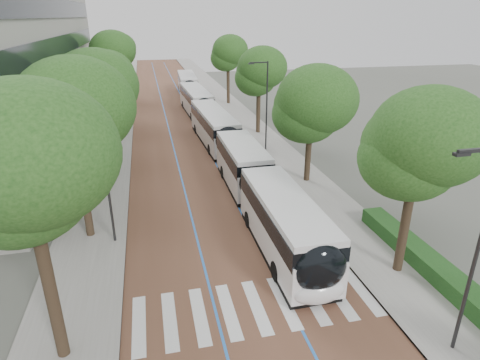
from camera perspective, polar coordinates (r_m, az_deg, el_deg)
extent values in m
plane|color=#51544C|center=(17.56, 2.62, -19.70)|extent=(160.00, 160.00, 0.00)
cube|color=brown|center=(53.95, -8.94, 9.48)|extent=(11.00, 140.00, 0.02)
cube|color=gray|center=(53.95, -16.99, 8.84)|extent=(4.00, 140.00, 0.12)
cube|color=gray|center=(54.96, -1.02, 10.03)|extent=(4.00, 140.00, 0.12)
cube|color=gray|center=(53.85, -14.96, 9.03)|extent=(0.20, 140.00, 0.14)
cube|color=gray|center=(54.61, -3.00, 9.92)|extent=(0.20, 140.00, 0.14)
cube|color=silver|center=(17.93, -14.18, -19.33)|extent=(0.55, 3.60, 0.01)
cube|color=silver|center=(17.90, -9.96, -19.01)|extent=(0.55, 3.60, 0.01)
cube|color=silver|center=(17.95, -5.77, -18.59)|extent=(0.55, 3.60, 0.01)
cube|color=silver|center=(18.09, -1.64, -18.08)|extent=(0.55, 3.60, 0.01)
cube|color=silver|center=(18.32, 2.38, -17.50)|extent=(0.55, 3.60, 0.01)
cube|color=silver|center=(18.62, 6.26, -16.86)|extent=(0.55, 3.60, 0.01)
cube|color=silver|center=(19.00, 9.98, -16.18)|extent=(0.55, 3.60, 0.01)
cube|color=silver|center=(19.46, 13.50, -15.46)|extent=(0.55, 3.60, 0.01)
cube|color=silver|center=(19.98, 16.84, -14.73)|extent=(0.55, 3.60, 0.01)
cube|color=blue|center=(53.86, -10.66, 9.36)|extent=(0.12, 126.00, 0.01)
cube|color=blue|center=(54.08, -7.23, 9.62)|extent=(0.12, 126.00, 0.01)
cube|color=black|center=(42.01, -22.28, 8.65)|extent=(0.12, 38.00, 1.60)
cube|color=black|center=(41.46, -22.93, 12.93)|extent=(0.12, 38.00, 1.60)
cube|color=black|center=(41.16, -23.62, 17.30)|extent=(0.12, 38.00, 1.60)
cube|color=black|center=(41.09, -24.30, 21.43)|extent=(0.12, 38.00, 1.60)
cube|color=#163F17|center=(21.13, 27.84, -12.74)|extent=(1.20, 14.00, 0.80)
cylinder|color=#28292B|center=(16.09, 30.52, -9.42)|extent=(0.14, 0.14, 8.00)
cube|color=#28292B|center=(13.63, 28.99, 3.24)|extent=(0.50, 0.20, 0.10)
cylinder|color=#28292B|center=(36.88, 3.82, 10.33)|extent=(0.14, 0.14, 8.00)
cube|color=#28292B|center=(36.05, 2.71, 16.35)|extent=(1.70, 0.12, 0.12)
cube|color=#28292B|center=(35.88, 1.59, 16.21)|extent=(0.50, 0.20, 0.10)
cylinder|color=#28292B|center=(22.03, -18.50, 0.85)|extent=(0.14, 0.14, 8.00)
cylinder|color=black|center=(15.96, -25.14, -15.03)|extent=(0.44, 0.44, 5.23)
ellipsoid|color=#1B4516|center=(13.81, -28.32, 1.09)|extent=(5.31, 5.31, 4.52)
cylinder|color=black|center=(23.75, -21.19, -2.31)|extent=(0.44, 0.44, 4.92)
ellipsoid|color=#1B4516|center=(22.39, -22.78, 8.16)|extent=(5.96, 5.96, 5.07)
cylinder|color=black|center=(32.17, -19.31, 4.01)|extent=(0.44, 0.44, 4.66)
ellipsoid|color=#1B4516|center=(31.20, -20.30, 11.40)|extent=(6.15, 6.15, 5.23)
cylinder|color=black|center=(41.82, -18.10, 7.96)|extent=(0.44, 0.44, 4.32)
ellipsoid|color=#1B4516|center=(41.10, -18.77, 13.25)|extent=(5.27, 5.27, 4.48)
cylinder|color=black|center=(53.45, -17.30, 11.49)|extent=(0.44, 0.44, 5.22)
ellipsoid|color=#1B4516|center=(52.85, -17.91, 16.54)|extent=(5.47, 5.47, 4.65)
cylinder|color=black|center=(68.28, -16.60, 13.53)|extent=(0.44, 0.44, 4.76)
ellipsoid|color=#1B4516|center=(67.82, -17.01, 17.13)|extent=(5.11, 5.11, 4.35)
cylinder|color=black|center=(20.75, 22.26, -6.74)|extent=(0.44, 0.44, 4.51)
ellipsoid|color=#1B4516|center=(19.23, 24.02, 4.04)|extent=(5.16, 5.16, 4.38)
cylinder|color=black|center=(30.46, 9.65, 3.36)|extent=(0.44, 0.44, 4.04)
ellipsoid|color=#1B4516|center=(29.49, 10.11, 10.12)|extent=(5.83, 5.83, 4.96)
cylinder|color=black|center=(43.16, 2.61, 9.55)|extent=(0.44, 0.44, 4.46)
ellipsoid|color=#1B4516|center=(42.45, 2.71, 14.90)|extent=(5.08, 5.08, 4.32)
cylinder|color=black|center=(58.41, -1.69, 13.11)|extent=(0.44, 0.44, 4.83)
ellipsoid|color=#1B4516|center=(57.87, -1.74, 17.40)|extent=(4.92, 4.92, 4.19)
cylinder|color=black|center=(25.51, 2.62, -0.72)|extent=(2.30, 0.90, 2.30)
cube|color=silver|center=(21.35, 6.31, -7.25)|extent=(2.50, 9.36, 1.82)
cube|color=black|center=(20.82, 6.44, -4.52)|extent=(2.54, 9.17, 0.97)
cube|color=silver|center=(20.54, 6.51, -2.92)|extent=(2.45, 9.17, 0.31)
cube|color=black|center=(21.91, 6.19, -9.72)|extent=(2.45, 8.99, 0.35)
cube|color=silver|center=(29.58, 0.37, 1.55)|extent=(2.50, 7.74, 1.82)
cube|color=black|center=(29.20, 0.37, 3.64)|extent=(2.54, 7.59, 0.97)
cube|color=silver|center=(29.00, 0.38, 4.84)|extent=(2.45, 7.59, 0.31)
cube|color=black|center=(29.98, 0.36, -0.39)|extent=(2.45, 7.43, 0.35)
ellipsoid|color=black|center=(17.42, 11.35, -12.21)|extent=(2.35, 1.10, 2.28)
ellipsoid|color=silver|center=(18.04, 11.14, -15.29)|extent=(2.35, 1.00, 1.14)
cylinder|color=black|center=(19.62, 5.22, -12.78)|extent=(0.30, 1.00, 1.00)
cylinder|color=black|center=(20.35, 11.42, -11.76)|extent=(0.30, 1.00, 1.00)
cylinder|color=black|center=(31.16, -2.37, 1.13)|extent=(0.30, 1.00, 1.00)
cylinder|color=black|center=(31.62, 1.65, 1.47)|extent=(0.30, 1.00, 1.00)
cylinder|color=black|center=(24.00, 1.27, -5.64)|extent=(0.30, 1.00, 1.00)
cylinder|color=black|center=(24.60, 6.40, -5.04)|extent=(0.30, 1.00, 1.00)
cube|color=silver|center=(39.97, -3.75, 7.06)|extent=(3.04, 12.10, 1.82)
cube|color=black|center=(39.69, -3.79, 8.64)|extent=(3.07, 11.86, 0.97)
cube|color=silver|center=(39.54, -3.81, 9.55)|extent=(2.98, 11.86, 0.31)
cube|color=black|center=(40.27, -3.71, 5.56)|extent=(2.96, 11.62, 0.35)
ellipsoid|color=black|center=(34.28, -1.71, 5.79)|extent=(2.40, 1.20, 2.28)
ellipsoid|color=silver|center=(34.58, -1.67, 3.95)|extent=(2.39, 1.10, 1.14)
cylinder|color=black|center=(36.59, -4.26, 4.35)|extent=(0.34, 1.01, 1.00)
cylinder|color=black|center=(37.07, -0.83, 4.65)|extent=(0.34, 1.01, 1.00)
cylinder|color=black|center=(43.58, -6.25, 7.22)|extent=(0.34, 1.01, 1.00)
cylinder|color=black|center=(43.99, -3.32, 7.46)|extent=(0.34, 1.01, 1.00)
cube|color=silver|center=(52.59, -6.26, 10.68)|extent=(2.98, 12.09, 1.82)
cube|color=black|center=(52.37, -6.31, 11.90)|extent=(3.01, 11.85, 0.97)
cube|color=silver|center=(52.26, -6.34, 12.59)|extent=(2.92, 11.85, 0.31)
cube|color=black|center=(52.82, -6.21, 9.53)|extent=(2.91, 11.61, 0.35)
ellipsoid|color=black|center=(46.79, -5.09, 10.20)|extent=(2.39, 1.19, 2.28)
ellipsoid|color=silver|center=(46.99, -5.03, 8.83)|extent=(2.39, 1.09, 1.14)
cylinder|color=black|center=(49.11, -6.83, 8.91)|extent=(0.34, 1.01, 1.00)
cylinder|color=black|center=(49.48, -4.21, 9.11)|extent=(0.34, 1.01, 1.00)
cylinder|color=black|center=(56.27, -8.03, 10.57)|extent=(0.34, 1.01, 1.00)
cylinder|color=black|center=(56.60, -5.73, 10.74)|extent=(0.34, 1.01, 1.00)
cube|color=silver|center=(66.20, -7.48, 13.01)|extent=(3.00, 12.09, 1.82)
cube|color=black|center=(66.03, -7.53, 13.99)|extent=(3.03, 11.86, 0.97)
cube|color=silver|center=(65.94, -7.56, 14.54)|extent=(2.94, 11.85, 0.31)
cube|color=black|center=(66.38, -7.43, 12.09)|extent=(2.93, 11.61, 0.35)
ellipsoid|color=black|center=(60.32, -7.15, 12.85)|extent=(2.39, 1.20, 2.28)
ellipsoid|color=silver|center=(60.47, -7.09, 11.77)|extent=(2.39, 1.10, 1.14)
cylinder|color=black|center=(62.73, -8.28, 11.76)|extent=(0.34, 1.01, 1.00)
cylinder|color=black|center=(62.87, -6.18, 11.88)|extent=(0.34, 1.01, 1.00)
cylinder|color=black|center=(70.02, -8.60, 12.83)|extent=(0.34, 1.01, 1.00)
cylinder|color=black|center=(70.14, -6.71, 12.94)|extent=(0.34, 1.01, 1.00)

